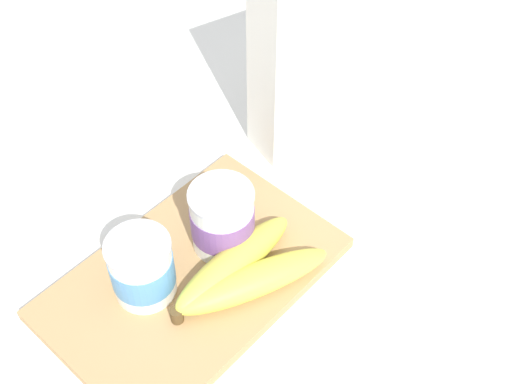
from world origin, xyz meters
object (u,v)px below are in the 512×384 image
(banana_bunch, at_px, (243,272))
(cutting_board, at_px, (193,278))
(cereal_box, at_px, (332,41))
(yogurt_cup_back, at_px, (222,219))
(yogurt_cup_front, at_px, (142,268))

(banana_bunch, bearing_deg, cutting_board, 123.64)
(cutting_board, relative_size, cereal_box, 1.13)
(cutting_board, xyz_separation_m, yogurt_cup_back, (0.06, 0.01, 0.05))
(yogurt_cup_back, bearing_deg, banana_bunch, -113.93)
(yogurt_cup_back, distance_m, banana_bunch, 0.06)
(yogurt_cup_front, xyz_separation_m, yogurt_cup_back, (0.10, -0.02, 0.00))
(cereal_box, bearing_deg, cutting_board, -153.49)
(cutting_board, distance_m, cereal_box, 0.33)
(cereal_box, height_order, yogurt_cup_back, cereal_box)
(cereal_box, bearing_deg, banana_bunch, -142.94)
(yogurt_cup_back, height_order, banana_bunch, yogurt_cup_back)
(yogurt_cup_front, xyz_separation_m, banana_bunch, (0.08, -0.07, -0.02))
(cereal_box, distance_m, yogurt_cup_front, 0.36)
(yogurt_cup_front, height_order, banana_bunch, yogurt_cup_front)
(cutting_board, height_order, yogurt_cup_back, yogurt_cup_back)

